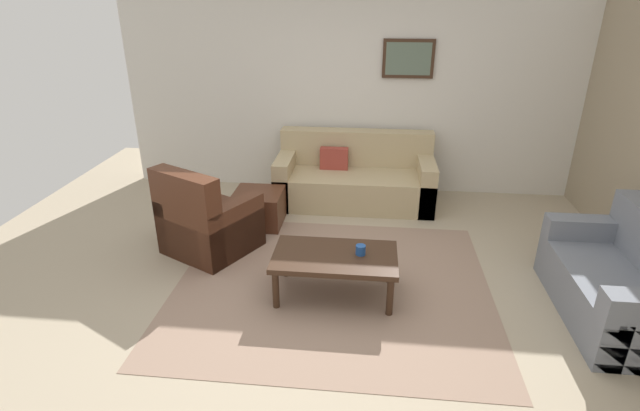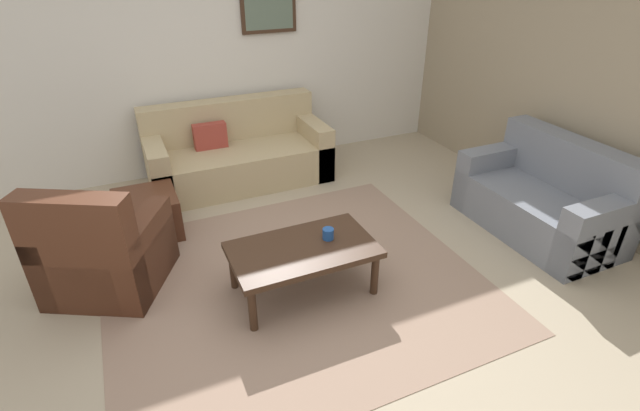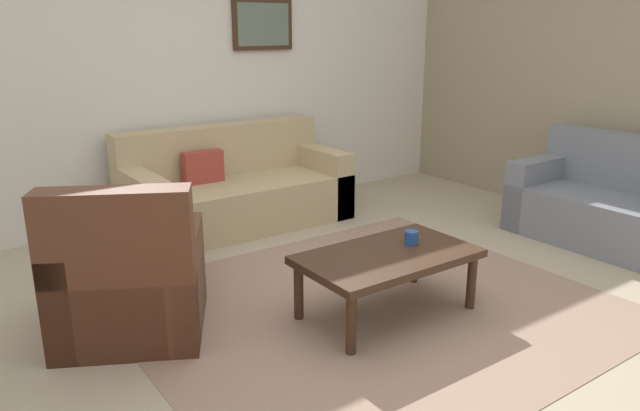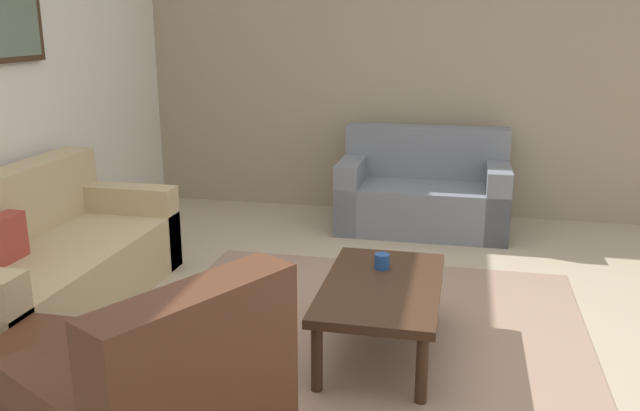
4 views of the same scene
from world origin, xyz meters
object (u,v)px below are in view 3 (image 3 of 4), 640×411
Objects in this scene: couch_loveseat at (612,207)px; armchair_leather at (129,287)px; ottoman at (151,253)px; framed_artwork at (263,24)px; cup at (411,238)px; coffee_table at (388,260)px; couch_main at (232,191)px.

armchair_leather is (-3.85, 0.72, 0.01)m from couch_loveseat.
ottoman is 0.88× the size of framed_artwork.
ottoman is at bearing 61.77° from armchair_leather.
framed_artwork is (0.47, 2.61, 1.31)m from cup.
couch_loveseat is 2.23m from cup.
cup is 0.14× the size of framed_artwork.
armchair_leather reaches higher than coffee_table.
armchair_leather is 1.75m from cup.
framed_artwork is at bearing 43.47° from armchair_leather.
coffee_table is at bearing -172.64° from cup.
framed_artwork reaches higher than armchair_leather.
coffee_table is 3.07m from framed_artwork.
couch_main reaches higher than cup.
couch_loveseat is 16.53× the size of cup.
coffee_table is at bearing -104.74° from framed_artwork.
couch_loveseat is at bearing -22.78° from ottoman.
couch_main is 1.38m from ottoman.
coffee_table is (-2.45, 0.07, 0.06)m from couch_loveseat.
couch_main is at bearing 135.86° from couch_loveseat.
armchair_leather is at bearing -136.53° from framed_artwork.
cup is (0.14, -2.19, 0.16)m from couch_main.
ottoman is at bearing 132.43° from cup.
cup is at bearing 177.39° from couch_loveseat.
coffee_table is 12.43× the size of cup.
couch_loveseat reaches higher than cup.
framed_artwork is (-1.75, 2.71, 1.47)m from couch_loveseat.
framed_artwork reaches higher than couch_loveseat.
couch_main reaches higher than coffee_table.
couch_main is at bearing -145.75° from framed_artwork.
couch_main is at bearing 87.85° from coffee_table.
framed_artwork reaches higher than cup.
armchair_leather reaches higher than cup.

